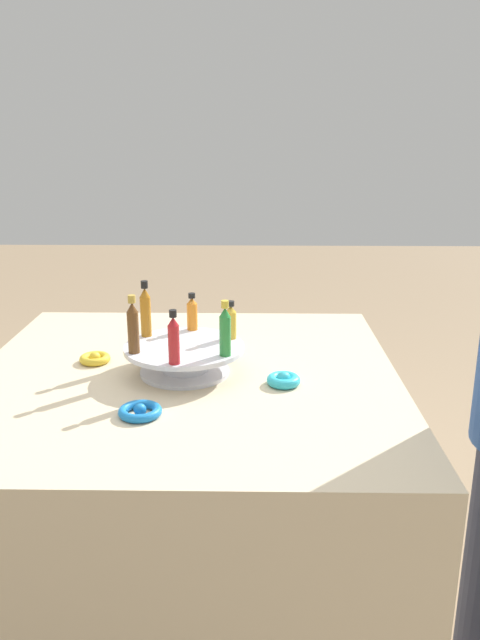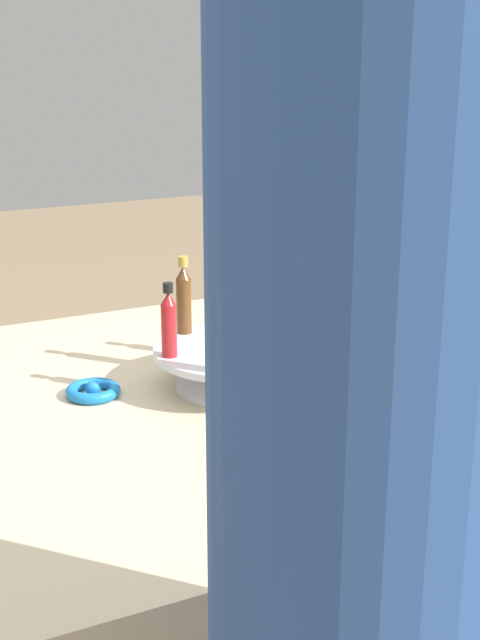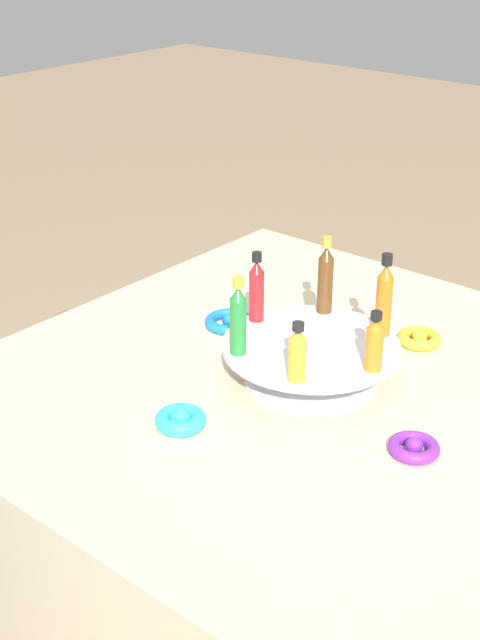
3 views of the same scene
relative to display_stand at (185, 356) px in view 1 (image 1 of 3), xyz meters
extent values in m
plane|color=#997F60|center=(0.00, 0.00, -0.80)|extent=(12.00, 12.00, 0.00)
cube|color=beige|center=(0.00, 0.00, -0.42)|extent=(1.08, 1.08, 0.75)
cylinder|color=silver|center=(0.00, 0.00, -0.04)|extent=(0.23, 0.23, 0.01)
cylinder|color=silver|center=(0.00, 0.00, -0.01)|extent=(0.12, 0.12, 0.05)
cylinder|color=silver|center=(0.00, 0.00, 0.02)|extent=(0.30, 0.30, 0.01)
cylinder|color=#288438|center=(0.07, 0.11, 0.08)|extent=(0.03, 0.03, 0.10)
cone|color=#288438|center=(0.07, 0.11, 0.14)|extent=(0.03, 0.03, 0.02)
cylinder|color=gold|center=(0.07, 0.11, 0.16)|extent=(0.02, 0.02, 0.02)
cylinder|color=gold|center=(-0.06, 0.12, 0.07)|extent=(0.03, 0.03, 0.07)
cone|color=gold|center=(-0.06, 0.12, 0.11)|extent=(0.03, 0.03, 0.02)
cylinder|color=black|center=(-0.06, 0.12, 0.12)|extent=(0.02, 0.02, 0.01)
cylinder|color=orange|center=(-0.13, 0.01, 0.07)|extent=(0.03, 0.03, 0.07)
cone|color=orange|center=(-0.13, 0.01, 0.11)|extent=(0.03, 0.03, 0.02)
cylinder|color=black|center=(-0.13, 0.01, 0.13)|extent=(0.02, 0.02, 0.01)
cylinder|color=#AD6B19|center=(-0.07, -0.11, 0.08)|extent=(0.03, 0.03, 0.11)
cone|color=#AD6B19|center=(-0.07, -0.11, 0.15)|extent=(0.03, 0.03, 0.02)
cylinder|color=black|center=(-0.07, -0.11, 0.17)|extent=(0.02, 0.02, 0.02)
cylinder|color=brown|center=(0.06, -0.12, 0.08)|extent=(0.03, 0.03, 0.10)
cone|color=brown|center=(0.06, -0.12, 0.14)|extent=(0.03, 0.03, 0.02)
cylinder|color=#B79338|center=(0.06, -0.12, 0.17)|extent=(0.02, 0.02, 0.02)
cylinder|color=#B21E23|center=(0.13, -0.01, 0.08)|extent=(0.03, 0.03, 0.09)
cone|color=#B21E23|center=(0.13, -0.01, 0.13)|extent=(0.03, 0.03, 0.02)
cylinder|color=black|center=(0.13, -0.01, 0.15)|extent=(0.02, 0.02, 0.02)
torus|color=#2DB7CC|center=(0.07, 0.25, -0.03)|extent=(0.08, 0.08, 0.02)
sphere|color=#2DB7CC|center=(0.07, 0.25, -0.03)|extent=(0.03, 0.03, 0.03)
torus|color=purple|center=(-0.25, 0.07, -0.04)|extent=(0.08, 0.08, 0.02)
sphere|color=purple|center=(-0.25, 0.07, -0.03)|extent=(0.03, 0.03, 0.03)
torus|color=gold|center=(-0.07, -0.25, -0.03)|extent=(0.08, 0.08, 0.02)
sphere|color=gold|center=(-0.07, -0.25, -0.03)|extent=(0.03, 0.03, 0.03)
torus|color=blue|center=(0.25, -0.07, -0.04)|extent=(0.10, 0.10, 0.02)
sphere|color=blue|center=(0.25, -0.07, -0.03)|extent=(0.03, 0.03, 0.03)
camera|label=1|loc=(1.48, 0.17, 0.55)|focal=35.00mm
camera|label=2|loc=(0.65, 1.33, 0.55)|focal=50.00mm
camera|label=3|loc=(-0.77, 1.10, 0.73)|focal=50.00mm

